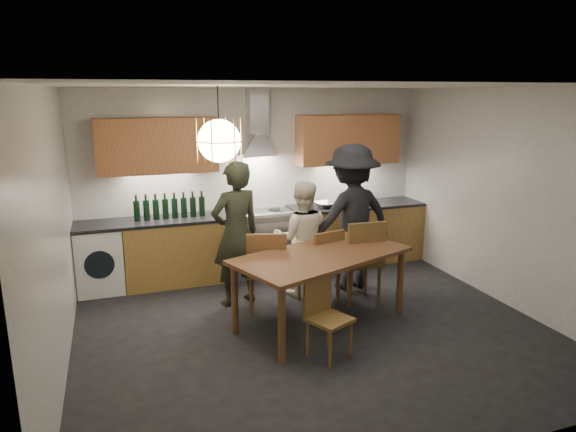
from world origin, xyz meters
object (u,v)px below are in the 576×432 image
object	(u,v)px
chair_back_left	(267,267)
dining_table	(322,262)
person_left	(236,234)
person_mid	(302,239)
chair_front	(324,310)
wine_bottles	(170,206)
person_right	(351,218)
mixing_bowl	(325,205)
stock_pot	(366,199)

from	to	relation	value
chair_back_left	dining_table	bearing A→B (deg)	154.59
person_left	person_mid	distance (m)	0.86
chair_front	wine_bottles	xyz separation A→B (m)	(-1.16, 2.52, 0.60)
chair_back_left	person_right	world-z (taller)	person_right
person_left	person_right	distance (m)	1.54
person_left	wine_bottles	bearing A→B (deg)	-71.93
person_mid	person_right	xyz separation A→B (m)	(0.69, 0.01, 0.21)
dining_table	chair_back_left	xyz separation A→B (m)	(-0.49, 0.45, -0.15)
dining_table	chair_front	bearing A→B (deg)	-130.91
mixing_bowl	stock_pot	distance (m)	0.68
chair_front	wine_bottles	distance (m)	2.84
chair_back_left	chair_front	world-z (taller)	chair_back_left
chair_back_left	stock_pot	xyz separation A→B (m)	(1.99, 1.38, 0.40)
person_right	wine_bottles	distance (m)	2.40
chair_front	person_mid	xyz separation A→B (m)	(0.35, 1.55, 0.27)
person_mid	person_right	world-z (taller)	person_right
dining_table	person_right	distance (m)	1.22
mixing_bowl	dining_table	bearing A→B (deg)	-114.32
dining_table	mixing_bowl	xyz separation A→B (m)	(0.82, 1.81, 0.21)
dining_table	mixing_bowl	size ratio (longest dim) A/B	6.83
chair_front	person_right	distance (m)	1.94
person_mid	mixing_bowl	xyz separation A→B (m)	(0.71, 0.92, 0.20)
chair_front	person_left	bearing A→B (deg)	83.72
person_left	person_right	xyz separation A→B (m)	(1.54, 0.02, 0.07)
dining_table	stock_pot	world-z (taller)	stock_pot
wine_bottles	person_right	bearing A→B (deg)	-23.47
mixing_bowl	stock_pot	xyz separation A→B (m)	(0.68, 0.03, 0.03)
chair_back_left	chair_front	xyz separation A→B (m)	(0.25, -1.12, -0.11)
dining_table	chair_back_left	size ratio (longest dim) A/B	2.16
person_mid	person_left	bearing A→B (deg)	19.90
dining_table	wine_bottles	size ratio (longest dim) A/B	2.31
person_left	wine_bottles	xyz separation A→B (m)	(-0.66, 0.98, 0.19)
mixing_bowl	person_right	bearing A→B (deg)	-91.52
mixing_bowl	wine_bottles	world-z (taller)	wine_bottles
dining_table	chair_back_left	world-z (taller)	chair_back_left
stock_pot	wine_bottles	size ratio (longest dim) A/B	0.21
person_left	stock_pot	bearing A→B (deg)	-172.87
wine_bottles	person_mid	bearing A→B (deg)	-32.67
mixing_bowl	wine_bottles	distance (m)	2.23
chair_front	person_mid	size ratio (longest dim) A/B	0.55
person_mid	person_right	distance (m)	0.72
dining_table	chair_back_left	bearing A→B (deg)	117.15
chair_front	person_right	xyz separation A→B (m)	(1.04, 1.57, 0.49)
person_mid	dining_table	bearing A→B (deg)	102.57
person_left	mixing_bowl	size ratio (longest dim) A/B	5.57
chair_front	person_right	bearing A→B (deg)	32.12
dining_table	wine_bottles	distance (m)	2.36
chair_back_left	mixing_bowl	size ratio (longest dim) A/B	3.15
chair_front	person_left	xyz separation A→B (m)	(-0.50, 1.54, 0.41)
dining_table	mixing_bowl	bearing A→B (deg)	45.30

